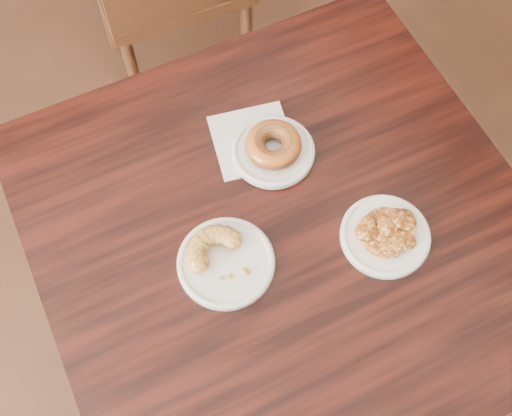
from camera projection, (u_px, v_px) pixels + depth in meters
floor at (215, 266)px, 1.94m from camera, size 5.00×5.00×0.00m
cafe_table at (280, 294)px, 1.51m from camera, size 1.06×1.06×0.75m
napkin at (253, 140)px, 1.25m from camera, size 0.20×0.20×0.00m
plate_donut at (273, 152)px, 1.23m from camera, size 0.16×0.16×0.01m
plate_cruller at (226, 263)px, 1.13m from camera, size 0.17×0.17×0.01m
plate_fritter at (385, 236)px, 1.16m from camera, size 0.16×0.16×0.01m
glazed_donut at (273, 145)px, 1.21m from camera, size 0.11×0.11×0.04m
apple_fritter at (387, 231)px, 1.14m from camera, size 0.13×0.13×0.03m
cruller_fragment at (226, 258)px, 1.11m from camera, size 0.12×0.12×0.03m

